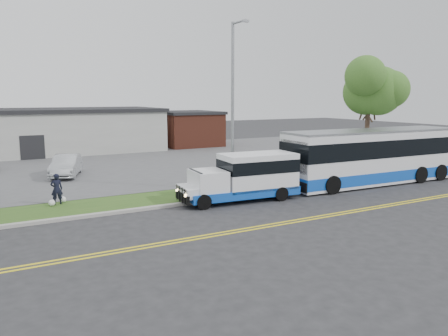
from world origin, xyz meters
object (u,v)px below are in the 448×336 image
transit_bus (372,156)px  pedestrian (57,189)px  streetlight_near (233,101)px  tree_east (369,86)px  shuttle_bus (247,176)px  parked_car_a (66,165)px

transit_bus → pedestrian: 18.91m
pedestrian → streetlight_near: bearing=173.4°
tree_east → streetlight_near: bearing=-178.6°
tree_east → pedestrian: 21.26m
streetlight_near → shuttle_bus: bearing=-99.8°
transit_bus → shuttle_bus: bearing=-177.8°
tree_east → shuttle_bus: bearing=-167.8°
transit_bus → pedestrian: size_ratio=7.89×
streetlight_near → parked_car_a: streetlight_near is taller
transit_bus → tree_east: bearing=52.3°
parked_car_a → tree_east: bearing=-6.6°
streetlight_near → parked_car_a: (-7.79, 9.43, -4.40)m
streetlight_near → parked_car_a: 13.00m
shuttle_bus → pedestrian: size_ratio=4.19×
tree_east → pedestrian: bearing=177.2°
tree_east → parked_car_a: (-18.79, 9.15, -5.37)m
streetlight_near → tree_east: bearing=1.4°
transit_bus → parked_car_a: 20.42m
tree_east → shuttle_bus: 12.62m
parked_car_a → pedestrian: bearing=-82.9°
transit_bus → pedestrian: bearing=171.5°
tree_east → pedestrian: (-20.56, 1.00, -5.31)m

